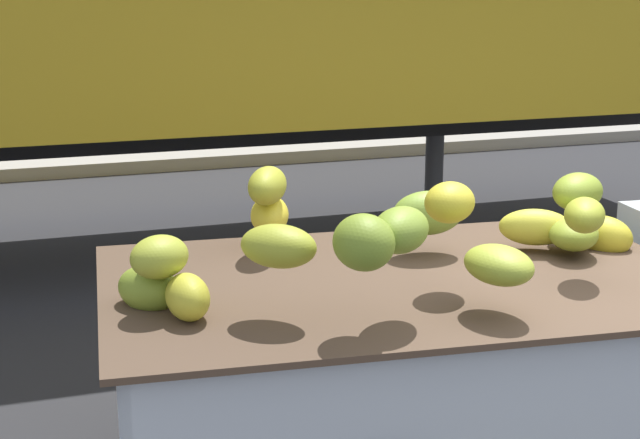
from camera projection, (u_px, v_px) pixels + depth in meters
The scene contains 1 object.
curb_strip at pixel (243, 155), 12.87m from camera, with size 80.00×0.80×0.16m, color gray.
Camera 1 is at (-3.02, -3.68, 2.54)m, focal length 54.09 mm.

